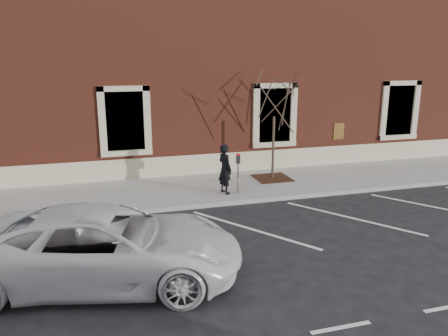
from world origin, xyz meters
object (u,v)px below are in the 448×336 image
object	(u,v)px
man	(225,169)
parking_meter	(238,166)
sapling	(275,99)
white_truck	(106,246)

from	to	relation	value
man	parking_meter	size ratio (longest dim) A/B	1.23
sapling	man	bearing A→B (deg)	-150.97
parking_meter	white_truck	world-z (taller)	white_truck
white_truck	man	bearing A→B (deg)	-26.85
parking_meter	white_truck	distance (m)	6.50
man	sapling	distance (m)	3.41
man	sapling	bearing A→B (deg)	-79.29
parking_meter	sapling	world-z (taller)	sapling
man	parking_meter	xyz separation A→B (m)	(0.42, -0.16, 0.11)
sapling	white_truck	bearing A→B (deg)	-136.09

